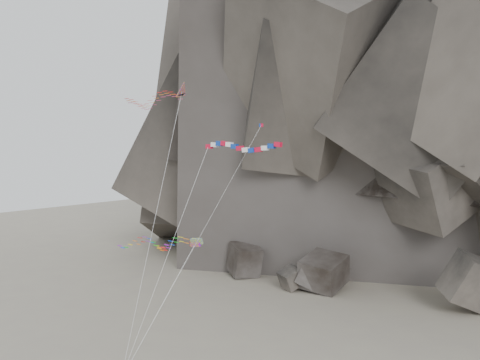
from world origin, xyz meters
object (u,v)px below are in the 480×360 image
Objects in this scene: banner_kite at (240,148)px; parafoil_kite at (152,243)px; delta_kite at (149,100)px; pennant_kite at (225,190)px.

parafoil_kite is at bearing -174.46° from banner_kite.
pennant_kite is (13.11, -2.95, -8.94)m from delta_kite.
delta_kite is at bearing 170.62° from banner_kite.
parafoil_kite is 0.64× the size of pennant_kite.
delta_kite is 1.89× the size of parafoil_kite.
banner_kite is 1.45× the size of parafoil_kite.
banner_kite is 4.10m from pennant_kite.
banner_kite is at bearing 8.08° from parafoil_kite.
delta_kite is 1.20× the size of pennant_kite.
delta_kite reaches higher than pennant_kite.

